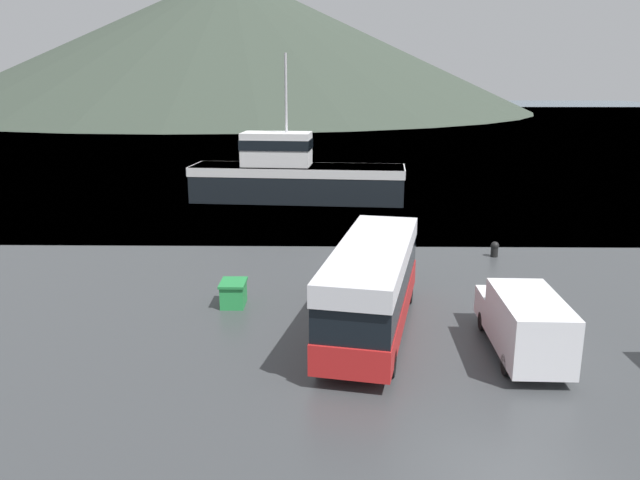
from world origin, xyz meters
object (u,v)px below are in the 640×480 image
object	(u,v)px
tour_bus	(372,284)
delivery_van	(524,322)
storage_bin	(233,293)
fishing_boat	(294,175)

from	to	relation	value
tour_bus	delivery_van	distance (m)	5.56
tour_bus	storage_bin	distance (m)	6.47
tour_bus	delivery_van	bearing A→B (deg)	-9.78
tour_bus	delivery_van	size ratio (longest dim) A/B	1.70
tour_bus	storage_bin	size ratio (longest dim) A/B	7.12
delivery_van	fishing_boat	xyz separation A→B (m)	(-9.56, 28.28, 0.82)
delivery_van	fishing_boat	world-z (taller)	fishing_boat
storage_bin	delivery_van	bearing A→B (deg)	-23.66
tour_bus	storage_bin	world-z (taller)	tour_bus
tour_bus	fishing_boat	world-z (taller)	fishing_boat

